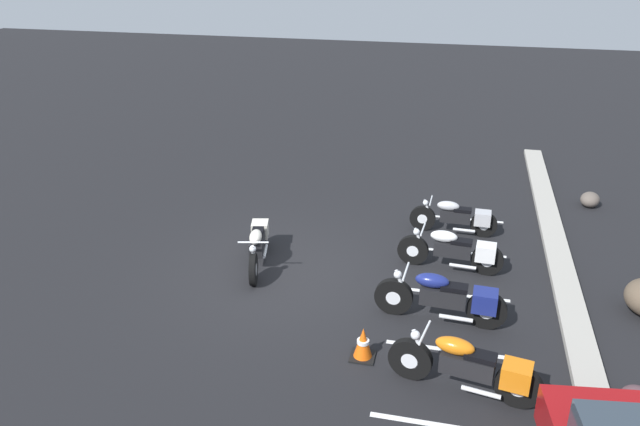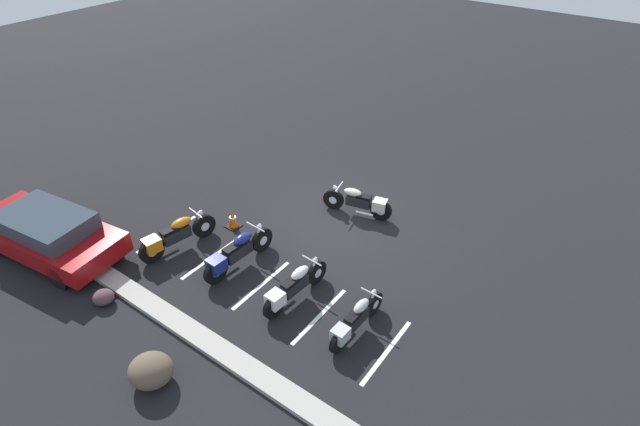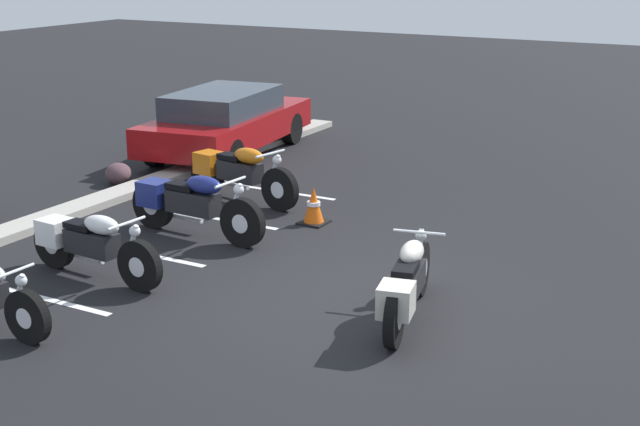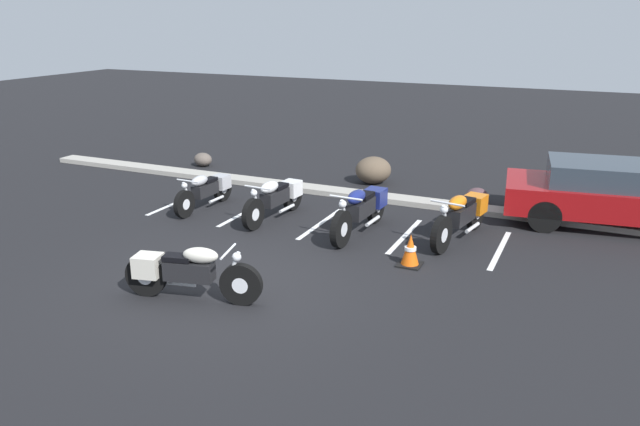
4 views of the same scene
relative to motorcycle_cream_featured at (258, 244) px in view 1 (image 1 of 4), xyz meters
name	(u,v)px [view 1 (image 1 of 4)]	position (x,y,z in m)	size (l,w,h in m)	color
ground	(286,273)	(0.28, 0.68, -0.45)	(60.00, 60.00, 0.00)	black
motorcycle_cream_featured	(258,244)	(0.00, 0.00, 0.00)	(2.11, 0.79, 0.84)	black
parked_bike_0	(458,217)	(-2.36, 4.00, -0.04)	(0.55, 1.97, 0.77)	black
parked_bike_1	(456,250)	(-0.62, 4.00, 0.00)	(0.60, 2.14, 0.84)	black
parked_bike_2	(447,298)	(1.31, 3.91, 0.04)	(0.65, 2.32, 0.91)	black
parked_bike_3	(472,367)	(3.16, 4.35, 0.03)	(0.79, 2.28, 0.90)	black
concrete_curb	(570,303)	(0.28, 6.14, -0.39)	(18.00, 0.50, 0.12)	#A8A399
landscape_rock_0	(590,200)	(-4.70, 7.22, -0.26)	(0.54, 0.46, 0.38)	#5C524A
landscape_rock_1	(638,400)	(2.99, 6.71, -0.26)	(0.51, 0.46, 0.38)	#50383D
traffic_cone	(363,344)	(2.66, 2.66, -0.19)	(0.40, 0.40, 0.56)	black
stall_line_0	(459,218)	(-3.22, 4.03, -0.45)	(0.10, 2.10, 0.00)	white
stall_line_1	(456,252)	(-1.43, 4.03, -0.45)	(0.10, 2.10, 0.00)	white
stall_line_2	(453,294)	(0.36, 4.03, -0.45)	(0.10, 2.10, 0.00)	white
stall_line_3	(450,350)	(2.15, 4.03, -0.45)	(0.10, 2.10, 0.00)	white
stall_line_4	(444,426)	(3.94, 4.03, -0.45)	(0.10, 2.10, 0.00)	white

